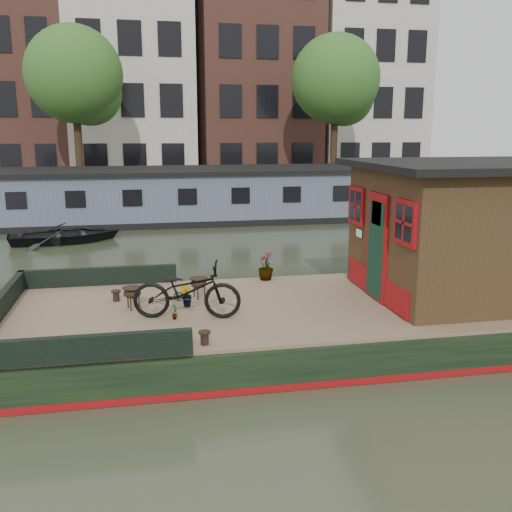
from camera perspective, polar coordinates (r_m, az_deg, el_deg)
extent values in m
plane|color=#282F1E|center=(10.52, 9.48, -7.78)|extent=(120.00, 120.00, 0.00)
cube|color=black|center=(10.42, 9.53, -6.23)|extent=(12.00, 4.00, 0.60)
cube|color=maroon|center=(10.50, 9.49, -7.47)|extent=(12.02, 4.02, 0.10)
cube|color=#795F4B|center=(10.32, 9.60, -4.52)|extent=(11.80, 3.80, 0.05)
cube|color=black|center=(11.52, -15.46, -1.97)|extent=(3.00, 0.12, 0.35)
cube|color=black|center=(7.87, -17.46, -8.85)|extent=(3.00, 0.12, 0.35)
cube|color=#301E13|center=(11.01, 20.61, 2.21)|extent=(3.50, 3.00, 2.30)
cube|color=black|center=(10.88, 21.10, 8.49)|extent=(4.00, 3.50, 0.12)
cube|color=maroon|center=(10.24, 12.00, 0.88)|extent=(0.06, 0.80, 1.90)
cube|color=black|center=(10.24, 11.88, 0.60)|extent=(0.04, 0.64, 1.70)
cube|color=maroon|center=(9.19, 14.70, 3.24)|extent=(0.06, 0.72, 0.72)
cube|color=maroon|center=(11.10, 10.03, 4.99)|extent=(0.06, 0.72, 0.72)
imported|color=black|center=(9.18, -6.94, -3.45)|extent=(1.82, 0.95, 0.91)
imported|color=brown|center=(9.85, -7.02, -3.97)|extent=(0.26, 0.26, 0.37)
imported|color=maroon|center=(11.48, 1.00, -1.01)|extent=(0.37, 0.37, 0.56)
imported|color=#9F352E|center=(9.22, -8.17, -5.49)|extent=(0.14, 0.17, 0.27)
cylinder|color=black|center=(10.39, -13.81, -3.89)|extent=(0.17, 0.17, 0.20)
cylinder|color=black|center=(8.14, -5.16, -8.16)|extent=(0.17, 0.17, 0.20)
imported|color=black|center=(19.81, -18.53, 2.40)|extent=(3.95, 3.14, 0.74)
cube|color=slate|center=(23.63, -2.36, 6.12)|extent=(20.00, 4.00, 2.00)
cube|color=black|center=(23.54, -2.39, 8.66)|extent=(20.40, 4.40, 0.12)
cube|color=black|center=(23.75, -2.34, 4.01)|extent=(20.00, 4.05, 0.24)
cube|color=#47443F|center=(30.10, -4.25, 6.41)|extent=(60.00, 6.00, 0.90)
cube|color=brown|center=(37.57, -22.76, 17.49)|extent=(6.00, 8.00, 15.00)
cube|color=#B7B2A3|center=(37.01, -12.38, 19.40)|extent=(7.00, 8.00, 16.50)
cube|color=brown|center=(37.62, -0.20, 18.79)|extent=(7.00, 8.00, 15.50)
cube|color=#B7B2A3|center=(39.56, 10.37, 18.65)|extent=(6.50, 8.00, 16.00)
cylinder|color=#332316|center=(28.38, -17.32, 10.49)|extent=(0.36, 0.36, 4.00)
sphere|color=#204D19|center=(28.48, -17.75, 16.92)|extent=(4.40, 4.40, 4.40)
sphere|color=#204D19|center=(28.67, -16.34, 15.37)|extent=(3.00, 3.00, 3.00)
cylinder|color=#332316|center=(29.80, 7.78, 11.00)|extent=(0.36, 0.36, 4.00)
sphere|color=#204D19|center=(29.90, 7.97, 17.14)|extent=(4.40, 4.40, 4.40)
sphere|color=#204D19|center=(30.32, 8.85, 15.53)|extent=(3.00, 3.00, 3.00)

